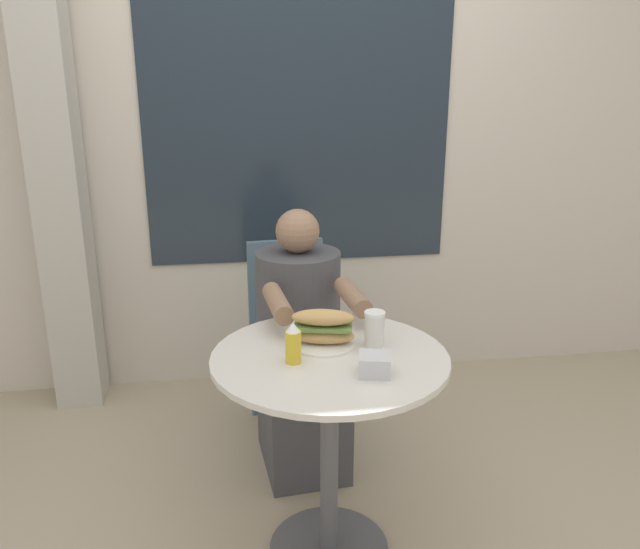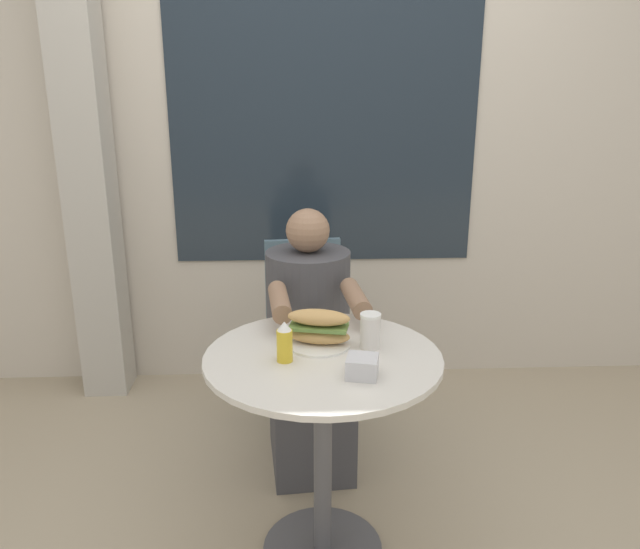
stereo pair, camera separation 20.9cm
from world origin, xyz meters
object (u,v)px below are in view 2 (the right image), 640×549
at_px(diner_chair, 305,317).
at_px(condiment_bottle, 285,342).
at_px(seated_diner, 310,359).
at_px(sandwich_on_plate, 319,329).
at_px(drink_cup, 370,331).
at_px(cafe_table, 323,411).

bearing_deg(diner_chair, condiment_bottle, 80.08).
bearing_deg(condiment_bottle, diner_chair, 85.18).
bearing_deg(seated_diner, sandwich_on_plate, 87.03).
height_order(drink_cup, condiment_bottle, condiment_bottle).
relative_size(cafe_table, condiment_bottle, 5.79).
distance_m(cafe_table, sandwich_on_plate, 0.26).
bearing_deg(diner_chair, drink_cup, 97.61).
xyz_separation_m(cafe_table, drink_cup, (0.15, 0.05, 0.25)).
bearing_deg(seated_diner, cafe_table, 87.74).
bearing_deg(diner_chair, sandwich_on_plate, 86.93).
bearing_deg(condiment_bottle, cafe_table, 17.71).
bearing_deg(seated_diner, condiment_bottle, 76.19).
xyz_separation_m(cafe_table, diner_chair, (-0.04, 0.91, -0.03)).
distance_m(cafe_table, diner_chair, 0.91).
distance_m(cafe_table, condiment_bottle, 0.29).
relative_size(seated_diner, drink_cup, 9.38).
xyz_separation_m(diner_chair, drink_cup, (0.19, -0.86, 0.28)).
bearing_deg(cafe_table, drink_cup, 18.19).
height_order(cafe_table, seated_diner, seated_diner).
relative_size(diner_chair, condiment_bottle, 6.70).
height_order(sandwich_on_plate, drink_cup, sandwich_on_plate).
bearing_deg(diner_chair, cafe_table, 87.37).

